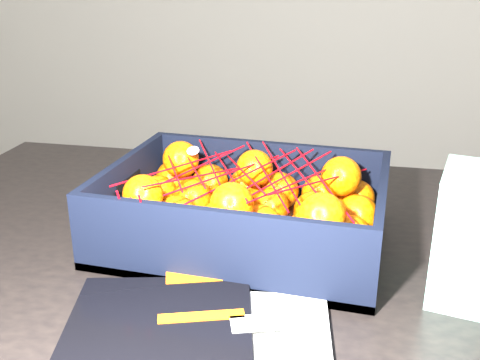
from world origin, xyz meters
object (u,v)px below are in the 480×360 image
(table, at_px, (236,296))
(produce_crate, at_px, (245,220))
(retail_carton, at_px, (468,235))
(magazine_stack, at_px, (194,359))

(table, height_order, produce_crate, produce_crate)
(table, relative_size, produce_crate, 3.07)
(produce_crate, height_order, retail_carton, retail_carton)
(table, xyz_separation_m, retail_carton, (0.32, -0.07, 0.18))
(retail_carton, bearing_deg, table, 176.80)
(table, distance_m, produce_crate, 0.13)
(produce_crate, bearing_deg, table, -149.31)
(table, relative_size, retail_carton, 7.45)
(magazine_stack, bearing_deg, produce_crate, 94.73)
(magazine_stack, relative_size, retail_carton, 2.15)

